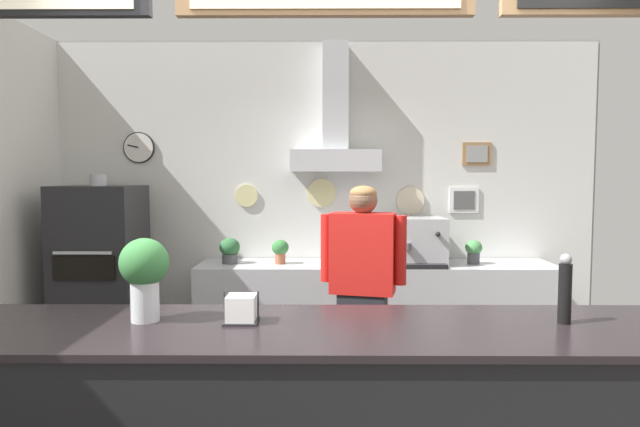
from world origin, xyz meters
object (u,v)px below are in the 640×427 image
object	(u,v)px
shop_worker	(363,295)
pizza_oven	(101,276)
potted_thyme	(474,251)
basil_vase	(144,273)
potted_basil	(280,250)
napkin_holder	(241,310)
espresso_machine	(416,241)
pepper_grinder	(565,289)
potted_sage	(230,250)

from	to	relation	value
shop_worker	pizza_oven	bearing A→B (deg)	-12.04
potted_thyme	basil_vase	distance (m)	3.39
potted_basil	pizza_oven	bearing A→B (deg)	-173.75
napkin_holder	potted_basil	bearing A→B (deg)	90.96
shop_worker	potted_basil	size ratio (longest dim) A/B	7.33
espresso_machine	basil_vase	world-z (taller)	basil_vase
basil_vase	pepper_grinder	bearing A→B (deg)	-0.74
napkin_holder	pizza_oven	bearing A→B (deg)	123.30
basil_vase	napkin_holder	world-z (taller)	basil_vase
potted_basil	potted_sage	distance (m)	0.46
pizza_oven	napkin_holder	bearing A→B (deg)	-56.70
potted_basil	potted_thyme	world-z (taller)	potted_basil
pepper_grinder	basil_vase	xyz separation A→B (m)	(-1.79, 0.02, 0.06)
espresso_machine	pepper_grinder	world-z (taller)	pepper_grinder
pepper_grinder	napkin_holder	size ratio (longest dim) A/B	1.98
potted_basil	potted_thyme	bearing A→B (deg)	0.20
shop_worker	espresso_machine	size ratio (longest dim) A/B	3.11
espresso_machine	napkin_holder	distance (m)	2.88
napkin_holder	basil_vase	bearing A→B (deg)	177.56
pizza_oven	shop_worker	bearing A→B (deg)	-25.35
shop_worker	napkin_holder	world-z (taller)	shop_worker
pepper_grinder	shop_worker	bearing A→B (deg)	118.23
potted_sage	espresso_machine	bearing A→B (deg)	-0.70
pizza_oven	espresso_machine	xyz separation A→B (m)	(2.80, 0.17, 0.29)
potted_basil	pepper_grinder	world-z (taller)	pepper_grinder
shop_worker	potted_thyme	xyz separation A→B (m)	(1.10, 1.24, 0.13)
potted_basil	potted_sage	xyz separation A→B (m)	(-0.46, 0.02, -0.00)
pizza_oven	potted_thyme	distance (m)	3.34
potted_sage	pepper_grinder	distance (m)	3.26
pizza_oven	basil_vase	distance (m)	2.76
potted_thyme	napkin_holder	size ratio (longest dim) A/B	1.45
pizza_oven	basil_vase	world-z (taller)	pizza_oven
potted_basil	potted_thyme	distance (m)	1.76
espresso_machine	basil_vase	distance (m)	3.07
shop_worker	pepper_grinder	xyz separation A→B (m)	(0.76, -1.41, 0.34)
pizza_oven	shop_worker	xyz separation A→B (m)	(2.23, -1.06, 0.07)
espresso_machine	shop_worker	bearing A→B (deg)	-114.77
espresso_machine	napkin_holder	bearing A→B (deg)	-114.27
shop_worker	potted_thyme	distance (m)	1.66
pizza_oven	basil_vase	bearing A→B (deg)	-63.88
shop_worker	espresso_machine	xyz separation A→B (m)	(0.57, 1.23, 0.22)
potted_basil	basil_vase	bearing A→B (deg)	-98.14
pizza_oven	potted_sage	xyz separation A→B (m)	(1.11, 0.19, 0.21)
pepper_grinder	pizza_oven	bearing A→B (deg)	140.49
pepper_grinder	basil_vase	world-z (taller)	basil_vase
shop_worker	napkin_holder	distance (m)	1.55
potted_thyme	potted_sage	xyz separation A→B (m)	(-2.22, 0.01, 0.00)
potted_sage	basil_vase	size ratio (longest dim) A/B	0.65
potted_thyme	napkin_holder	xyz separation A→B (m)	(-1.71, -2.64, 0.11)
shop_worker	basil_vase	world-z (taller)	shop_worker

